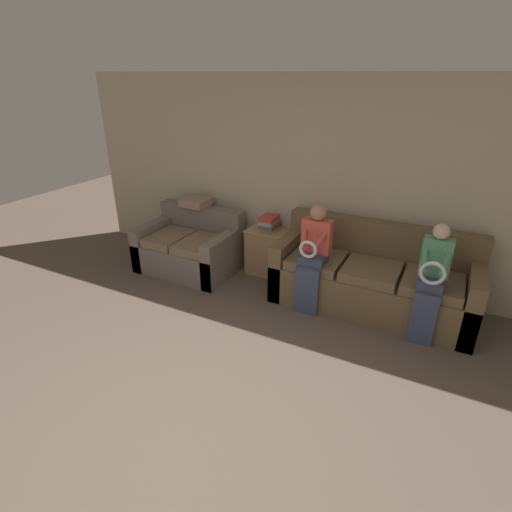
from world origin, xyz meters
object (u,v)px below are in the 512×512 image
at_px(side_shelf, 268,251).
at_px(couch_main, 372,280).
at_px(child_right_seated, 431,279).
at_px(book_stack, 269,223).
at_px(child_left_seated, 313,254).
at_px(couch_side, 191,248).
at_px(throw_pillow, 196,202).

bearing_deg(side_shelf, couch_main, -9.22).
height_order(child_right_seated, book_stack, child_right_seated).
xyz_separation_m(couch_main, child_right_seated, (0.62, -0.36, 0.33)).
relative_size(child_left_seated, side_shelf, 1.97).
bearing_deg(side_shelf, child_right_seated, -16.01).
distance_m(child_left_seated, child_right_seated, 1.24).
relative_size(couch_side, child_left_seated, 1.05).
relative_size(couch_main, throw_pillow, 6.20).
bearing_deg(side_shelf, book_stack, 2.64).
distance_m(couch_main, child_left_seated, 0.79).
bearing_deg(throw_pillow, child_left_seated, -15.68).
distance_m(couch_side, book_stack, 1.18).
distance_m(couch_main, side_shelf, 1.47).
height_order(child_left_seated, child_right_seated, child_left_seated).
bearing_deg(couch_main, child_right_seated, -30.03).
xyz_separation_m(side_shelf, book_stack, (0.01, 0.00, 0.41)).
distance_m(couch_main, book_stack, 1.51).
relative_size(couch_main, child_left_seated, 1.80).
distance_m(child_right_seated, book_stack, 2.14).
relative_size(child_right_seated, throw_pillow, 3.39).
relative_size(child_left_seated, child_right_seated, 1.02).
bearing_deg(side_shelf, couch_side, -160.91).
height_order(couch_side, side_shelf, couch_side).
relative_size(couch_side, child_right_seated, 1.06).
height_order(couch_main, throw_pillow, couch_main).
bearing_deg(child_right_seated, throw_pillow, 170.16).
xyz_separation_m(child_left_seated, throw_pillow, (-1.94, 0.55, 0.19)).
height_order(couch_main, side_shelf, couch_main).
bearing_deg(throw_pillow, side_shelf, 2.10).
bearing_deg(couch_main, child_left_seated, -150.41).
distance_m(child_left_seated, book_stack, 1.01).
distance_m(child_right_seated, throw_pillow, 3.24).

